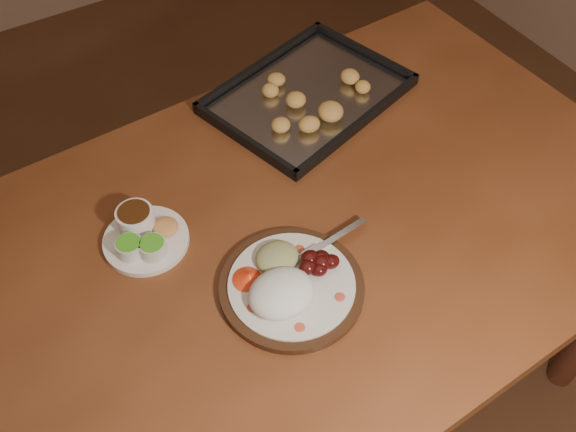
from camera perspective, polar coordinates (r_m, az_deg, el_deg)
ground at (r=1.90m, az=-8.03°, el=-14.74°), size 4.00×4.00×0.00m
dining_table at (r=1.30m, az=0.12°, el=-4.12°), size 1.54×0.96×0.75m
dinner_plate at (r=1.13m, az=0.02°, el=-6.07°), size 0.32×0.26×0.06m
condiment_saucer at (r=1.22m, az=-12.76°, el=-1.63°), size 0.16×0.16×0.05m
baking_tray at (r=1.49m, az=1.79°, el=10.80°), size 0.49×0.42×0.04m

